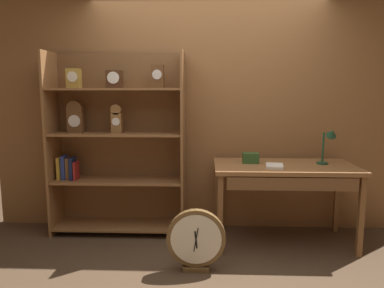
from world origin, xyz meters
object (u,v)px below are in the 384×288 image
at_px(workbench, 285,174).
at_px(desk_lamp, 329,141).
at_px(round_clock_large, 196,240).
at_px(open_repair_manual, 275,166).
at_px(bookshelf, 115,144).
at_px(toolbox_small, 251,158).

relative_size(workbench, desk_lamp, 3.64).
relative_size(desk_lamp, round_clock_large, 0.70).
distance_m(workbench, desk_lamp, 0.54).
xyz_separation_m(workbench, open_repair_manual, (-0.12, -0.10, 0.10)).
height_order(bookshelf, toolbox_small, bookshelf).
bearing_deg(round_clock_large, desk_lamp, 26.34).
height_order(toolbox_small, open_repair_manual, toolbox_small).
relative_size(toolbox_small, open_repair_manual, 0.73).
bearing_deg(bookshelf, open_repair_manual, -12.42).
xyz_separation_m(desk_lamp, toolbox_small, (-0.75, 0.07, -0.19)).
distance_m(desk_lamp, toolbox_small, 0.78).
distance_m(desk_lamp, open_repair_manual, 0.61).
relative_size(open_repair_manual, round_clock_large, 0.40).
bearing_deg(round_clock_large, workbench, 34.82).
bearing_deg(desk_lamp, workbench, -174.94).
distance_m(bookshelf, desk_lamp, 2.20).
bearing_deg(desk_lamp, toolbox_small, 174.73).
bearing_deg(desk_lamp, open_repair_manual, -165.87).
distance_m(bookshelf, toolbox_small, 1.44).
height_order(desk_lamp, round_clock_large, desk_lamp).
xyz_separation_m(desk_lamp, open_repair_manual, (-0.55, -0.14, -0.22)).
distance_m(bookshelf, round_clock_large, 1.42).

